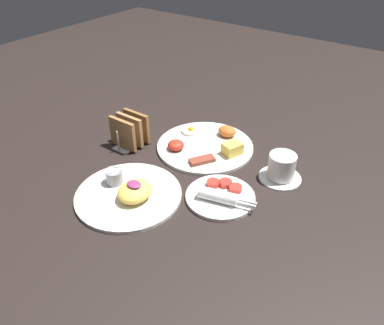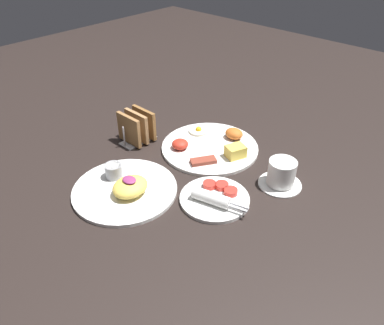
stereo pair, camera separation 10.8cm
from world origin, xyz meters
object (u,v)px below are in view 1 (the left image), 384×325
Objects in this scene: plate_condiments at (220,195)px; toast_rack at (130,131)px; plate_foreground at (129,192)px; coffee_cup at (281,168)px; plate_breakfast at (206,145)px.

toast_rack reaches higher than plate_condiments.
plate_foreground is 2.36× the size of coffee_cup.
toast_rack reaches higher than coffee_cup.
coffee_cup is at bearing 62.93° from plate_condiments.
plate_breakfast reaches higher than plate_condiments.
toast_rack reaches higher than plate_foreground.
toast_rack is at bearing -166.31° from coffee_cup.
plate_foreground is (-0.20, -0.14, 0.00)m from plate_condiments.
plate_breakfast is 0.25m from toast_rack.
toast_rack is 0.48m from coffee_cup.
plate_condiments is 0.20m from coffee_cup.
toast_rack is at bearing 170.92° from plate_condiments.
plate_foreground is 2.44× the size of toast_rack.
plate_breakfast is 2.55× the size of coffee_cup.
plate_foreground is at bearing -95.42° from plate_breakfast.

